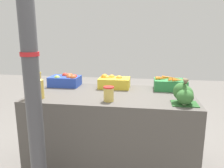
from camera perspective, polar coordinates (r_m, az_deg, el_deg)
name	(u,v)px	position (r m, az deg, el deg)	size (l,w,h in m)	color
ground_plane	(112,166)	(2.58, 0.00, -20.54)	(10.00, 10.00, 0.00)	slate
market_table	(112,131)	(2.37, 0.00, -12.17)	(1.64, 0.84, 0.83)	#56514C
support_pole	(31,70)	(1.66, -20.41, 3.43)	(0.13, 0.13, 2.33)	#4C4C51
apple_crate	(66,80)	(2.61, -11.94, 0.99)	(0.34, 0.24, 0.15)	#2847B7
orange_crate	(113,82)	(2.47, 0.38, 0.57)	(0.34, 0.24, 0.15)	gold
carrot_crate	(170,84)	(2.46, 14.92, -0.08)	(0.34, 0.24, 0.14)	#2D8442
broccoli_pile	(184,94)	(1.97, 18.21, -2.61)	(0.22, 0.21, 0.18)	#2D602D
juice_bottle_amber	(31,85)	(2.19, -20.50, -0.27)	(0.07, 0.07, 0.29)	gold
juice_bottle_golden	(40,87)	(2.15, -18.26, -0.86)	(0.07, 0.07, 0.25)	gold
pickle_jar	(109,94)	(1.96, -0.87, -2.59)	(0.10, 0.10, 0.14)	#DBBC56
sparrow_bird	(186,81)	(1.94, 18.72, 0.83)	(0.04, 0.14, 0.05)	#4C3D2D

